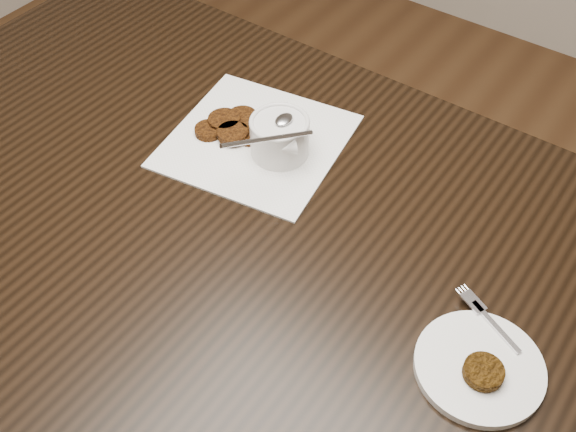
# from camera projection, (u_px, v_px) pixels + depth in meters

# --- Properties ---
(table) EXTENTS (1.46, 0.94, 0.75)m
(table) POSITION_uv_depth(u_px,v_px,m) (231.00, 328.00, 1.41)
(table) COLOR black
(table) RESTS_ON floor
(napkin) EXTENTS (0.34, 0.34, 0.00)m
(napkin) POSITION_uv_depth(u_px,v_px,m) (257.00, 141.00, 1.24)
(napkin) COLOR white
(napkin) RESTS_ON table
(sauce_ramekin) EXTENTS (0.17, 0.17, 0.14)m
(sauce_ramekin) POSITION_uv_depth(u_px,v_px,m) (279.00, 121.00, 1.16)
(sauce_ramekin) COLOR silver
(sauce_ramekin) RESTS_ON napkin
(patty_cluster) EXTENTS (0.23, 0.23, 0.02)m
(patty_cluster) POSITION_uv_depth(u_px,v_px,m) (238.00, 126.00, 1.25)
(patty_cluster) COLOR #5B2D0B
(patty_cluster) RESTS_ON napkin
(plate_with_patty) EXTENTS (0.23, 0.23, 0.03)m
(plate_with_patty) POSITION_uv_depth(u_px,v_px,m) (480.00, 365.00, 0.92)
(plate_with_patty) COLOR white
(plate_with_patty) RESTS_ON table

